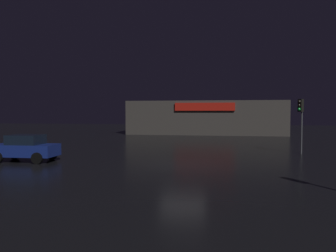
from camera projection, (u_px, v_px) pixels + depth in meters
ground_plane at (183, 166)px, 18.00m from camera, size 120.00×120.00×0.00m
store_building at (206, 117)px, 45.40m from camera, size 20.99×8.50×4.51m
traffic_signal_cross_left at (301, 112)px, 23.07m from camera, size 0.43×0.41×3.93m
car_near at (25, 148)px, 19.64m from camera, size 3.85×1.98×1.63m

